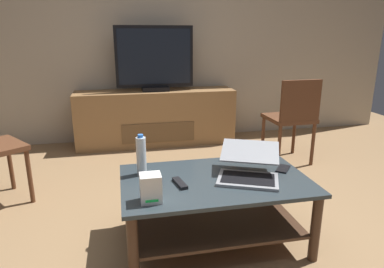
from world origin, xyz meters
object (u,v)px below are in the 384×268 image
(dining_chair, at_px, (293,115))
(laptop, at_px, (249,168))
(water_bottle_near, at_px, (141,156))
(television, at_px, (155,60))
(router_box, at_px, (151,188))
(coffee_table, at_px, (215,198))
(cell_phone, at_px, (283,169))
(tv_remote, at_px, (180,183))
(media_cabinet, at_px, (156,117))

(dining_chair, distance_m, laptop, 1.57)
(laptop, height_order, water_bottle_near, water_bottle_near)
(television, distance_m, dining_chair, 1.69)
(router_box, bearing_deg, coffee_table, 27.79)
(water_bottle_near, xyz_separation_m, cell_phone, (0.93, -0.11, -0.12))
(dining_chair, bearing_deg, router_box, -137.74)
(router_box, distance_m, tv_remote, 0.27)
(router_box, xyz_separation_m, tv_remote, (0.19, 0.18, -0.07))
(television, relative_size, dining_chair, 1.01)
(coffee_table, relative_size, cell_phone, 8.31)
(dining_chair, bearing_deg, laptop, -127.62)
(television, height_order, router_box, television)
(coffee_table, relative_size, dining_chair, 1.30)
(television, bearing_deg, cell_phone, -73.90)
(media_cabinet, height_order, router_box, media_cabinet)
(dining_chair, distance_m, router_box, 2.16)
(router_box, bearing_deg, laptop, 17.72)
(router_box, bearing_deg, water_bottle_near, 93.13)
(dining_chair, height_order, router_box, dining_chair)
(cell_phone, bearing_deg, water_bottle_near, -148.25)
(coffee_table, xyz_separation_m, laptop, (0.21, -0.02, 0.20))
(television, bearing_deg, media_cabinet, 90.00)
(dining_chair, height_order, tv_remote, dining_chair)
(water_bottle_near, bearing_deg, cell_phone, -6.96)
(television, distance_m, router_box, 2.47)
(laptop, bearing_deg, dining_chair, 52.38)
(router_box, bearing_deg, dining_chair, 42.26)
(dining_chair, height_order, water_bottle_near, dining_chair)
(laptop, bearing_deg, coffee_table, 174.87)
(laptop, relative_size, router_box, 3.34)
(media_cabinet, xyz_separation_m, laptop, (0.34, -2.22, 0.18))
(television, height_order, cell_phone, television)
(router_box, distance_m, water_bottle_near, 0.39)
(coffee_table, bearing_deg, cell_phone, 5.77)
(media_cabinet, relative_size, router_box, 12.23)
(water_bottle_near, bearing_deg, router_box, -86.87)
(router_box, xyz_separation_m, water_bottle_near, (-0.02, 0.38, 0.05))
(coffee_table, xyz_separation_m, tv_remote, (-0.23, -0.05, 0.15))
(dining_chair, xyz_separation_m, laptop, (-0.96, -1.25, -0.01))
(coffee_table, relative_size, water_bottle_near, 4.35)
(laptop, distance_m, cell_phone, 0.29)
(dining_chair, xyz_separation_m, tv_remote, (-1.41, -1.27, -0.06))
(laptop, bearing_deg, cell_phone, 14.08)
(television, xyz_separation_m, tv_remote, (-0.10, -2.22, -0.57))
(dining_chair, relative_size, laptop, 1.72)
(television, height_order, dining_chair, television)
(television, height_order, water_bottle_near, television)
(cell_phone, bearing_deg, tv_remote, -133.76)
(water_bottle_near, height_order, cell_phone, water_bottle_near)
(laptop, relative_size, water_bottle_near, 1.95)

